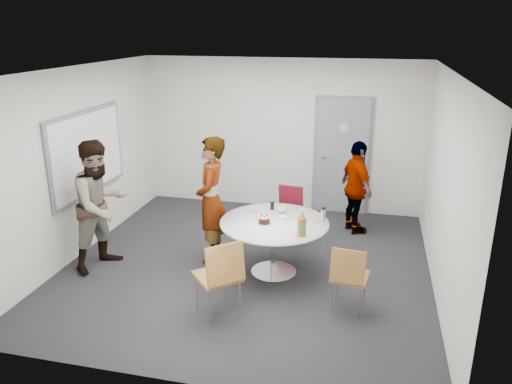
% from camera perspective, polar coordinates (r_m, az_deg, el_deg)
% --- Properties ---
extents(floor, '(5.00, 5.00, 0.00)m').
position_cam_1_polar(floor, '(7.14, -0.99, -8.39)').
color(floor, black).
rests_on(floor, ground).
extents(ceiling, '(5.00, 5.00, 0.00)m').
position_cam_1_polar(ceiling, '(6.38, -1.13, 13.74)').
color(ceiling, silver).
rests_on(ceiling, wall_back).
extents(wall_back, '(5.00, 0.00, 5.00)m').
position_cam_1_polar(wall_back, '(9.00, 2.91, 6.51)').
color(wall_back, silver).
rests_on(wall_back, floor).
extents(wall_left, '(0.00, 5.00, 5.00)m').
position_cam_1_polar(wall_left, '(7.63, -19.61, 3.17)').
color(wall_left, silver).
rests_on(wall_left, floor).
extents(wall_right, '(0.00, 5.00, 5.00)m').
position_cam_1_polar(wall_right, '(6.51, 20.80, 0.45)').
color(wall_right, silver).
rests_on(wall_right, floor).
extents(wall_front, '(5.00, 0.00, 5.00)m').
position_cam_1_polar(wall_front, '(4.41, -9.17, -7.11)').
color(wall_front, silver).
rests_on(wall_front, floor).
extents(door, '(1.02, 0.17, 2.12)m').
position_cam_1_polar(door, '(8.93, 9.82, 4.02)').
color(door, slate).
rests_on(door, wall_back).
extents(whiteboard, '(0.04, 1.90, 1.25)m').
position_cam_1_polar(whiteboard, '(7.74, -18.66, 4.27)').
color(whiteboard, gray).
rests_on(whiteboard, wall_left).
extents(table, '(1.45, 1.45, 1.07)m').
position_cam_1_polar(table, '(6.66, 2.27, -4.26)').
color(table, white).
rests_on(table, floor).
extents(chair_near_left, '(0.68, 0.68, 0.98)m').
position_cam_1_polar(chair_near_left, '(5.68, -4.03, -9.12)').
color(chair_near_left, brown).
rests_on(chair_near_left, floor).
extents(chair_near_right, '(0.46, 0.49, 0.86)m').
position_cam_1_polar(chair_near_right, '(5.92, 10.56, -9.13)').
color(chair_near_right, brown).
rests_on(chair_near_right, floor).
extents(chair_far, '(0.45, 0.48, 0.86)m').
position_cam_1_polar(chair_far, '(7.81, 3.78, -1.80)').
color(chair_far, maroon).
rests_on(chair_far, floor).
extents(person_main, '(0.54, 0.72, 1.81)m').
position_cam_1_polar(person_main, '(7.01, -5.15, -0.93)').
color(person_main, '#A5C6EA').
rests_on(person_main, floor).
extents(person_left, '(0.97, 1.07, 1.81)m').
position_cam_1_polar(person_left, '(7.12, -17.33, -1.42)').
color(person_left, white).
rests_on(person_left, floor).
extents(person_right, '(0.76, 0.96, 1.52)m').
position_cam_1_polar(person_right, '(8.13, 11.41, 0.49)').
color(person_right, black).
rests_on(person_right, floor).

